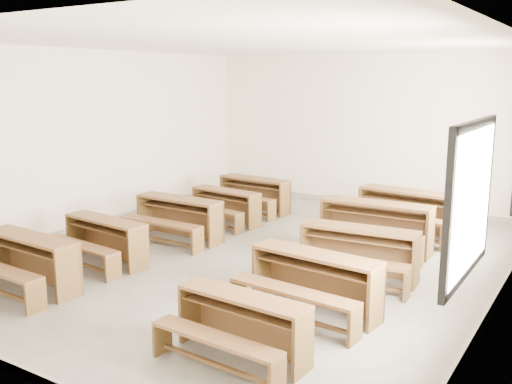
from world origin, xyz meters
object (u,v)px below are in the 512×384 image
Objects in this scene: desk_set_4 at (253,192)px; desk_set_8 at (375,223)px; desk_set_2 at (177,216)px; desk_set_9 at (407,209)px; desk_set_0 at (27,259)px; desk_set_3 at (224,204)px; desk_set_7 at (358,249)px; desk_set_6 at (313,279)px; desk_set_1 at (103,238)px; desk_set_5 at (240,322)px.

desk_set_8 is (3.09, -1.28, 0.05)m from desk_set_4.
desk_set_9 reaches higher than desk_set_2.
desk_set_2 is at bearing 88.99° from desk_set_0.
desk_set_7 is (3.27, -1.48, 0.04)m from desk_set_3.
desk_set_3 is at bearing 144.05° from desk_set_6.
desk_set_4 is 0.97× the size of desk_set_6.
desk_set_8 is at bearing 53.10° from desk_set_0.
desk_set_3 is at bearing 88.24° from desk_set_2.
desk_set_1 is 3.58m from desk_set_5.
desk_set_9 reaches higher than desk_set_5.
desk_set_0 is 4.11m from desk_set_3.
desk_set_9 is (3.18, 2.36, 0.04)m from desk_set_2.
desk_set_0 is at bearing -86.32° from desk_set_3.
desk_set_7 reaches higher than desk_set_3.
desk_set_1 is 0.85× the size of desk_set_9.
desk_set_7 reaches higher than desk_set_1.
desk_set_1 is 2.84m from desk_set_3.
desk_set_6 is at bearing -85.98° from desk_set_8.
desk_set_2 is 1.07× the size of desk_set_3.
desk_set_0 is at bearing -147.69° from desk_set_7.
desk_set_6 is at bearing -24.16° from desk_set_2.
desk_set_9 is at bearing 59.24° from desk_set_0.
desk_set_6 is 2.69m from desk_set_8.
desk_set_1 is 1.03× the size of desk_set_3.
desk_set_2 is at bearing 141.22° from desk_set_5.
desk_set_0 is at bearing -92.57° from desk_set_2.
desk_set_4 is 4.25m from desk_set_7.
desk_set_8 is at bearing 21.16° from desk_set_2.
desk_set_9 is at bearing 37.05° from desk_set_2.
desk_set_1 is 0.97× the size of desk_set_4.
desk_set_2 reaches higher than desk_set_3.
desk_set_5 is (3.32, -1.34, -0.02)m from desk_set_1.
desk_set_1 is 4.16m from desk_set_8.
desk_set_4 is at bearing 137.25° from desk_set_7.
desk_set_4 is at bearing 91.36° from desk_set_2.
desk_set_0 is at bearing -178.10° from desk_set_5.
desk_set_2 is 2.43m from desk_set_4.
desk_set_6 is at bearing 5.91° from desk_set_1.
desk_set_0 is 5.09m from desk_set_8.
desk_set_1 is 1.55m from desk_set_2.
desk_set_8 reaches higher than desk_set_6.
desk_set_4 is at bearing 124.56° from desk_set_5.
desk_set_2 is at bearing 160.18° from desk_set_6.
desk_set_0 is at bearing -154.83° from desk_set_6.
desk_set_7 is (3.32, -0.18, -0.00)m from desk_set_2.
desk_set_6 is (3.47, 1.28, 0.01)m from desk_set_0.
desk_set_7 is (-0.00, 1.34, 0.00)m from desk_set_6.
desk_set_5 is at bearing 0.83° from desk_set_0.
desk_set_5 is 0.87× the size of desk_set_7.
desk_set_1 is 3.43m from desk_set_6.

